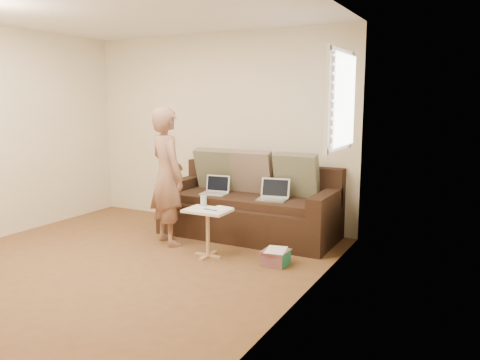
{
  "coord_description": "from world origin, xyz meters",
  "views": [
    {
      "loc": [
        3.37,
        -3.49,
        1.71
      ],
      "look_at": [
        0.8,
        1.4,
        0.78
      ],
      "focal_mm": 35.81,
      "sensor_mm": 36.0,
      "label": 1
    }
  ],
  "objects_px": {
    "person": "(167,176)",
    "drinking_glass": "(204,201)",
    "sofa": "(249,203)",
    "striped_box": "(276,257)",
    "laptop_silver": "(272,200)",
    "side_table": "(208,233)",
    "laptop_white": "(214,194)"
  },
  "relations": [
    {
      "from": "drinking_glass",
      "to": "striped_box",
      "type": "distance_m",
      "value": 1.03
    },
    {
      "from": "laptop_silver",
      "to": "laptop_white",
      "type": "bearing_deg",
      "value": 170.54
    },
    {
      "from": "laptop_silver",
      "to": "side_table",
      "type": "height_order",
      "value": "laptop_silver"
    },
    {
      "from": "sofa",
      "to": "side_table",
      "type": "xyz_separation_m",
      "value": [
        -0.03,
        -0.94,
        -0.16
      ]
    },
    {
      "from": "person",
      "to": "striped_box",
      "type": "distance_m",
      "value": 1.64
    },
    {
      "from": "sofa",
      "to": "drinking_glass",
      "type": "relative_size",
      "value": 18.33
    },
    {
      "from": "person",
      "to": "drinking_glass",
      "type": "distance_m",
      "value": 0.61
    },
    {
      "from": "sofa",
      "to": "person",
      "type": "xyz_separation_m",
      "value": [
        -0.72,
        -0.73,
        0.39
      ]
    },
    {
      "from": "sofa",
      "to": "side_table",
      "type": "relative_size",
      "value": 4.13
    },
    {
      "from": "laptop_white",
      "to": "laptop_silver",
      "type": "bearing_deg",
      "value": -7.0
    },
    {
      "from": "laptop_silver",
      "to": "sofa",
      "type": "bearing_deg",
      "value": 151.42
    },
    {
      "from": "sofa",
      "to": "person",
      "type": "relative_size",
      "value": 1.35
    },
    {
      "from": "laptop_silver",
      "to": "laptop_white",
      "type": "xyz_separation_m",
      "value": [
        -0.81,
        0.0,
        0.0
      ]
    },
    {
      "from": "laptop_white",
      "to": "side_table",
      "type": "bearing_deg",
      "value": -70.4
    },
    {
      "from": "sofa",
      "to": "laptop_white",
      "type": "height_order",
      "value": "sofa"
    },
    {
      "from": "sofa",
      "to": "striped_box",
      "type": "bearing_deg",
      "value": -48.65
    },
    {
      "from": "laptop_silver",
      "to": "person",
      "type": "xyz_separation_m",
      "value": [
        -1.09,
        -0.59,
        0.3
      ]
    },
    {
      "from": "side_table",
      "to": "person",
      "type": "bearing_deg",
      "value": 162.81
    },
    {
      "from": "laptop_white",
      "to": "person",
      "type": "distance_m",
      "value": 0.72
    },
    {
      "from": "sofa",
      "to": "laptop_white",
      "type": "bearing_deg",
      "value": -163.47
    },
    {
      "from": "side_table",
      "to": "drinking_glass",
      "type": "height_order",
      "value": "drinking_glass"
    },
    {
      "from": "person",
      "to": "side_table",
      "type": "height_order",
      "value": "person"
    },
    {
      "from": "side_table",
      "to": "laptop_white",
      "type": "bearing_deg",
      "value": 116.45
    },
    {
      "from": "sofa",
      "to": "laptop_silver",
      "type": "xyz_separation_m",
      "value": [
        0.37,
        -0.13,
        0.1
      ]
    },
    {
      "from": "laptop_silver",
      "to": "striped_box",
      "type": "bearing_deg",
      "value": -71.95
    },
    {
      "from": "laptop_silver",
      "to": "person",
      "type": "relative_size",
      "value": 0.22
    },
    {
      "from": "laptop_silver",
      "to": "drinking_glass",
      "type": "xyz_separation_m",
      "value": [
        -0.53,
        -0.69,
        0.07
      ]
    },
    {
      "from": "side_table",
      "to": "drinking_glass",
      "type": "distance_m",
      "value": 0.37
    },
    {
      "from": "sofa",
      "to": "side_table",
      "type": "distance_m",
      "value": 0.95
    },
    {
      "from": "person",
      "to": "laptop_white",
      "type": "bearing_deg",
      "value": -86.21
    },
    {
      "from": "laptop_white",
      "to": "drinking_glass",
      "type": "xyz_separation_m",
      "value": [
        0.28,
        -0.69,
        0.07
      ]
    },
    {
      "from": "drinking_glass",
      "to": "sofa",
      "type": "bearing_deg",
      "value": 79.43
    }
  ]
}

